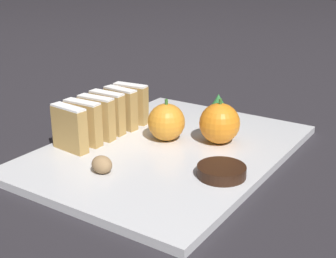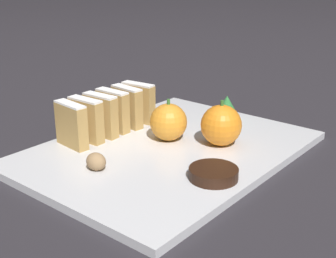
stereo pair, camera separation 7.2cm
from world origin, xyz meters
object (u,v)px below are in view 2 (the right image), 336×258
at_px(orange_far, 168,122).
at_px(walnut, 96,162).
at_px(orange_near, 221,125).
at_px(chocolate_cookie, 213,173).

bearing_deg(orange_far, walnut, -91.85).
relative_size(orange_near, chocolate_cookie, 1.09).
height_order(orange_near, walnut, orange_near).
bearing_deg(orange_far, chocolate_cookie, -27.85).
distance_m(orange_far, chocolate_cookie, 0.16).
relative_size(orange_near, walnut, 2.39).
distance_m(orange_near, walnut, 0.21).
bearing_deg(walnut, orange_near, 66.47).
relative_size(orange_far, walnut, 2.25).
xyz_separation_m(orange_near, walnut, (-0.08, -0.19, -0.02)).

